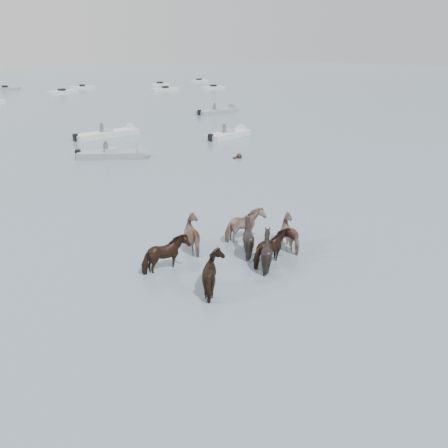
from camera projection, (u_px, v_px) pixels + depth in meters
ground at (264, 249)px, 18.75m from camera, size 400.00×400.00×0.00m
pony_herd at (239, 245)px, 17.70m from camera, size 6.90×5.04×1.53m
swimming_pony at (239, 157)px, 34.14m from camera, size 0.72×0.44×0.44m
motorboat_b at (122, 155)px, 34.22m from camera, size 5.38×4.03×1.92m
motorboat_c at (114, 133)px, 42.81m from camera, size 6.81×2.82×1.92m
motorboat_d at (233, 134)px, 42.52m from camera, size 5.55×3.11×1.92m
motorboat_e at (222, 111)px, 58.07m from camera, size 6.44×2.49×1.92m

